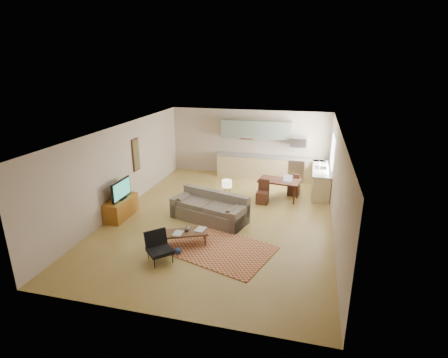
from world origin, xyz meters
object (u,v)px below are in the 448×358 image
(armchair, at_px, (160,248))
(coffee_table, at_px, (184,238))
(console_table, at_px, (227,204))
(tv_credenza, at_px, (121,208))
(dining_table, at_px, (279,189))
(sofa, at_px, (209,208))

(armchair, bearing_deg, coffee_table, 28.29)
(console_table, bearing_deg, tv_credenza, -173.23)
(tv_credenza, bearing_deg, dining_table, 30.56)
(tv_credenza, distance_m, console_table, 3.23)
(tv_credenza, xyz_separation_m, console_table, (3.07, 1.00, 0.02))
(coffee_table, xyz_separation_m, dining_table, (2.06, 3.83, 0.16))
(coffee_table, height_order, dining_table, dining_table)
(coffee_table, bearing_deg, armchair, -131.07)
(coffee_table, height_order, tv_credenza, tv_credenza)
(console_table, bearing_deg, armchair, -117.62)
(dining_table, bearing_deg, armchair, -108.50)
(sofa, height_order, armchair, sofa)
(console_table, bearing_deg, coffee_table, -117.39)
(coffee_table, bearing_deg, dining_table, 37.44)
(armchair, xyz_separation_m, dining_table, (2.33, 4.70, -0.01))
(console_table, xyz_separation_m, dining_table, (1.44, 1.66, 0.03))
(console_table, relative_size, dining_table, 0.46)
(coffee_table, bearing_deg, console_table, 49.72)
(sofa, bearing_deg, dining_table, 67.25)
(coffee_table, xyz_separation_m, tv_credenza, (-2.44, 1.17, 0.11))
(coffee_table, height_order, armchair, armchair)
(armchair, xyz_separation_m, console_table, (0.89, 3.04, -0.04))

